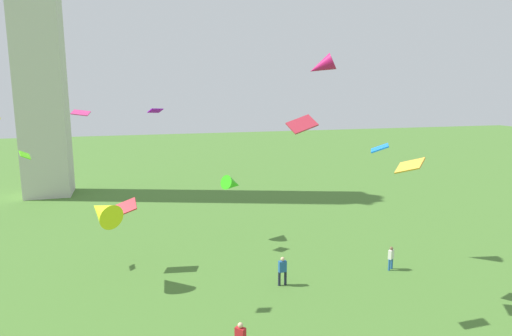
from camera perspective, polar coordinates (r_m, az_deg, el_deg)
person_0 at (r=27.92m, az=3.47°, el=-13.08°), size 0.57×0.29×1.85m
person_1 at (r=31.50m, az=17.22°, el=-11.01°), size 0.49×0.43×1.63m
kite_flying_0 at (r=24.69m, az=-21.93°, el=6.71°), size 0.98×0.74×0.34m
kite_flying_1 at (r=33.12m, az=-13.01°, el=7.31°), size 1.19×1.05×0.38m
kite_flying_2 at (r=30.55m, az=-16.90°, el=-5.02°), size 1.73×1.27×1.18m
kite_flying_3 at (r=21.64m, az=6.03°, el=5.71°), size 1.52×0.95×0.92m
kite_flying_4 at (r=35.67m, az=-3.07°, el=-2.08°), size 2.28×2.08×1.65m
kite_flying_5 at (r=31.01m, az=8.56°, el=13.01°), size 2.36×2.02×1.79m
kite_flying_8 at (r=28.48m, az=-19.42°, el=-5.37°), size 2.59×2.89×1.90m
kite_flying_9 at (r=25.83m, az=19.45°, el=0.29°), size 1.48×1.86×1.01m
kite_flying_10 at (r=23.84m, az=15.88°, el=2.53°), size 1.45×1.61×0.43m
kite_flying_11 at (r=32.86m, az=-27.97°, el=1.51°), size 0.86×1.16×0.59m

